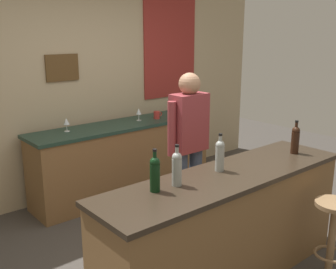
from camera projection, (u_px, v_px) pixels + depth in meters
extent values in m
plane|color=#423D38|center=(191.00, 257.00, 3.64)|extent=(10.00, 10.00, 0.00)
cube|color=tan|center=(77.00, 82.00, 4.80)|extent=(6.00, 0.06, 2.80)
cube|color=brown|center=(62.00, 68.00, 4.59)|extent=(0.40, 0.02, 0.30)
cube|color=maroon|center=(170.00, 42.00, 5.54)|extent=(0.91, 0.02, 1.53)
cube|color=brown|center=(226.00, 230.00, 3.24)|extent=(2.26, 0.57, 0.88)
cube|color=#2D2319|center=(228.00, 176.00, 3.12)|extent=(2.31, 0.60, 0.04)
cube|color=brown|center=(125.00, 160.00, 5.01)|extent=(2.35, 0.53, 0.86)
cube|color=#1E382D|center=(124.00, 125.00, 4.89)|extent=(2.40, 0.56, 0.04)
cylinder|color=#384766|center=(195.00, 188.00, 4.11)|extent=(0.13, 0.13, 0.86)
cylinder|color=#384766|center=(181.00, 193.00, 3.98)|extent=(0.13, 0.13, 0.86)
cube|color=maroon|center=(189.00, 122.00, 3.87)|extent=(0.36, 0.20, 0.56)
sphere|color=#A87A5B|center=(190.00, 84.00, 3.77)|extent=(0.21, 0.21, 0.21)
cylinder|color=maroon|center=(205.00, 122.00, 4.01)|extent=(0.08, 0.08, 0.52)
cylinder|color=maroon|center=(172.00, 129.00, 3.74)|extent=(0.08, 0.08, 0.52)
cylinder|color=olive|center=(331.00, 243.00, 3.26)|extent=(0.06, 0.06, 0.65)
torus|color=olive|center=(330.00, 254.00, 3.29)|extent=(0.26, 0.26, 0.02)
cylinder|color=olive|center=(336.00, 204.00, 3.18)|extent=(0.32, 0.32, 0.03)
cylinder|color=black|center=(155.00, 178.00, 2.76)|extent=(0.07, 0.07, 0.20)
sphere|color=black|center=(155.00, 162.00, 2.73)|extent=(0.07, 0.07, 0.07)
cylinder|color=black|center=(155.00, 158.00, 2.72)|extent=(0.03, 0.03, 0.09)
cylinder|color=black|center=(155.00, 150.00, 2.71)|extent=(0.03, 0.03, 0.02)
cylinder|color=#999E99|center=(177.00, 172.00, 2.86)|extent=(0.07, 0.07, 0.20)
sphere|color=#999E99|center=(177.00, 157.00, 2.83)|extent=(0.07, 0.07, 0.07)
cylinder|color=#999E99|center=(177.00, 153.00, 2.82)|extent=(0.03, 0.03, 0.09)
cylinder|color=black|center=(177.00, 146.00, 2.81)|extent=(0.03, 0.03, 0.02)
cylinder|color=#999E99|center=(220.00, 159.00, 3.16)|extent=(0.07, 0.07, 0.20)
sphere|color=#999E99|center=(220.00, 145.00, 3.13)|extent=(0.07, 0.07, 0.07)
cylinder|color=#999E99|center=(220.00, 141.00, 3.12)|extent=(0.03, 0.03, 0.09)
cylinder|color=black|center=(221.00, 135.00, 3.11)|extent=(0.03, 0.03, 0.02)
cylinder|color=black|center=(295.00, 143.00, 3.61)|extent=(0.07, 0.07, 0.20)
sphere|color=black|center=(296.00, 131.00, 3.58)|extent=(0.07, 0.07, 0.07)
cylinder|color=black|center=(296.00, 127.00, 3.57)|extent=(0.03, 0.03, 0.09)
cylinder|color=black|center=(297.00, 121.00, 3.56)|extent=(0.03, 0.03, 0.02)
cylinder|color=silver|center=(67.00, 131.00, 4.50)|extent=(0.06, 0.06, 0.00)
cylinder|color=silver|center=(67.00, 128.00, 4.49)|extent=(0.01, 0.01, 0.07)
cone|color=silver|center=(66.00, 121.00, 4.47)|extent=(0.07, 0.07, 0.08)
cylinder|color=silver|center=(139.00, 120.00, 5.05)|extent=(0.06, 0.06, 0.00)
cylinder|color=silver|center=(139.00, 117.00, 5.04)|extent=(0.01, 0.01, 0.07)
cone|color=silver|center=(139.00, 111.00, 5.02)|extent=(0.07, 0.07, 0.08)
cylinder|color=silver|center=(175.00, 116.00, 5.30)|extent=(0.06, 0.06, 0.00)
cylinder|color=silver|center=(175.00, 113.00, 5.29)|extent=(0.01, 0.01, 0.07)
cone|color=silver|center=(175.00, 107.00, 5.27)|extent=(0.07, 0.07, 0.08)
cylinder|color=#B2332D|center=(157.00, 115.00, 5.14)|extent=(0.08, 0.08, 0.09)
torus|color=#B2332D|center=(160.00, 114.00, 5.17)|extent=(0.06, 0.01, 0.06)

